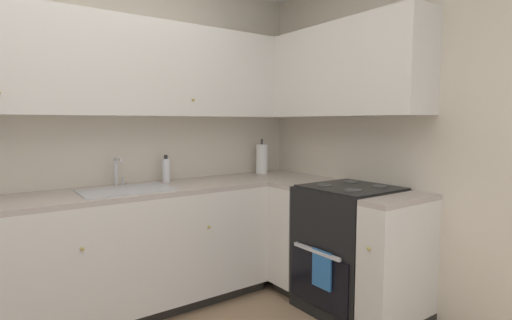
# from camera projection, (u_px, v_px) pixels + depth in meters

# --- Properties ---
(wall_back) EXTENTS (4.07, 0.05, 2.53)m
(wall_back) POSITION_uv_depth(u_px,v_px,m) (61.00, 139.00, 2.84)
(wall_back) COLOR beige
(wall_back) RESTS_ON ground_plane
(wall_right) EXTENTS (0.05, 3.34, 2.53)m
(wall_right) POSITION_uv_depth(u_px,v_px,m) (434.00, 140.00, 2.68)
(wall_right) COLOR beige
(wall_right) RESTS_ON ground_plane
(lower_cabinets_back) EXTENTS (1.95, 0.62, 0.87)m
(lower_cabinets_back) POSITION_uv_depth(u_px,v_px,m) (136.00, 252.00, 2.89)
(lower_cabinets_back) COLOR silver
(lower_cabinets_back) RESTS_ON ground_plane
(countertop_back) EXTENTS (3.16, 0.60, 0.03)m
(countertop_back) POSITION_uv_depth(u_px,v_px,m) (134.00, 191.00, 2.85)
(countertop_back) COLOR #B7A89E
(countertop_back) RESTS_ON lower_cabinets_back
(lower_cabinets_right) EXTENTS (0.62, 1.11, 0.87)m
(lower_cabinets_right) POSITION_uv_depth(u_px,v_px,m) (342.00, 249.00, 2.97)
(lower_cabinets_right) COLOR silver
(lower_cabinets_right) RESTS_ON ground_plane
(countertop_right) EXTENTS (0.60, 1.11, 0.03)m
(countertop_right) POSITION_uv_depth(u_px,v_px,m) (343.00, 189.00, 2.93)
(countertop_right) COLOR #B7A89E
(countertop_right) RESTS_ON lower_cabinets_right
(oven_range) EXTENTS (0.68, 0.62, 1.06)m
(oven_range) POSITION_uv_depth(u_px,v_px,m) (350.00, 248.00, 2.93)
(oven_range) COLOR black
(oven_range) RESTS_ON ground_plane
(upper_cabinets_back) EXTENTS (2.84, 0.34, 0.69)m
(upper_cabinets_back) POSITION_uv_depth(u_px,v_px,m) (101.00, 66.00, 2.78)
(upper_cabinets_back) COLOR silver
(upper_cabinets_right) EXTENTS (0.32, 1.66, 0.69)m
(upper_cabinets_right) POSITION_uv_depth(u_px,v_px,m) (330.00, 73.00, 3.16)
(upper_cabinets_right) COLOR silver
(sink) EXTENTS (0.62, 0.40, 0.10)m
(sink) POSITION_uv_depth(u_px,v_px,m) (126.00, 196.00, 2.79)
(sink) COLOR #B7B7BC
(sink) RESTS_ON countertop_back
(faucet) EXTENTS (0.07, 0.16, 0.22)m
(faucet) POSITION_uv_depth(u_px,v_px,m) (117.00, 169.00, 2.94)
(faucet) COLOR silver
(faucet) RESTS_ON countertop_back
(soap_bottle) EXTENTS (0.06, 0.06, 0.22)m
(soap_bottle) POSITION_uv_depth(u_px,v_px,m) (166.00, 170.00, 3.17)
(soap_bottle) COLOR silver
(soap_bottle) RESTS_ON countertop_back
(paper_towel_roll) EXTENTS (0.11, 0.11, 0.33)m
(paper_towel_roll) POSITION_uv_depth(u_px,v_px,m) (262.00, 159.00, 3.69)
(paper_towel_roll) COLOR white
(paper_towel_roll) RESTS_ON countertop_back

